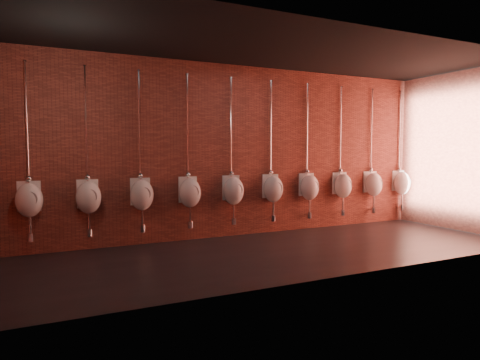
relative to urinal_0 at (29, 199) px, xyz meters
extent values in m
plane|color=black|center=(3.54, -1.36, -0.88)|extent=(8.50, 8.50, 0.00)
cube|color=black|center=(3.54, -1.36, 2.32)|extent=(8.50, 3.00, 0.04)
cube|color=#964636|center=(3.54, 0.14, 0.72)|extent=(8.50, 0.04, 3.20)
cube|color=#964636|center=(3.54, -2.86, 0.72)|extent=(8.50, 0.04, 3.20)
cube|color=#964636|center=(7.79, -1.36, 0.72)|extent=(0.04, 3.00, 3.20)
ellipsoid|color=white|center=(0.00, -0.01, -0.02)|extent=(0.43, 0.38, 0.52)
cube|color=white|center=(0.00, 0.12, 0.03)|extent=(0.34, 0.08, 0.47)
cylinder|color=#959595|center=(0.00, -0.14, 0.01)|extent=(0.23, 0.05, 0.23)
cylinder|color=silver|center=(0.00, 0.10, 1.15)|extent=(0.03, 0.03, 1.83)
sphere|color=silver|center=(0.00, 0.09, 0.30)|extent=(0.09, 0.09, 0.09)
cylinder|color=silver|center=(0.00, 0.10, 2.07)|extent=(0.06, 0.06, 0.01)
cylinder|color=silver|center=(0.00, -0.01, -0.37)|extent=(0.04, 0.04, 0.31)
cylinder|color=silver|center=(0.00, -0.01, -0.58)|extent=(0.09, 0.09, 0.12)
cylinder|color=silver|center=(0.00, 0.07, -0.58)|extent=(0.04, 0.17, 0.04)
ellipsoid|color=white|center=(0.85, -0.01, -0.02)|extent=(0.43, 0.38, 0.52)
cube|color=white|center=(0.85, 0.12, 0.03)|extent=(0.34, 0.08, 0.47)
cylinder|color=#959595|center=(0.85, -0.14, 0.01)|extent=(0.23, 0.05, 0.23)
cylinder|color=silver|center=(0.85, 0.10, 1.15)|extent=(0.03, 0.03, 1.83)
sphere|color=silver|center=(0.85, 0.09, 0.30)|extent=(0.09, 0.09, 0.09)
cylinder|color=silver|center=(0.85, 0.10, 2.07)|extent=(0.06, 0.06, 0.01)
cylinder|color=silver|center=(0.85, -0.01, -0.37)|extent=(0.04, 0.04, 0.31)
cylinder|color=silver|center=(0.85, -0.01, -0.58)|extent=(0.09, 0.09, 0.12)
cylinder|color=silver|center=(0.85, 0.07, -0.58)|extent=(0.04, 0.17, 0.04)
ellipsoid|color=white|center=(1.70, -0.01, -0.02)|extent=(0.43, 0.38, 0.52)
cube|color=white|center=(1.70, 0.12, 0.03)|extent=(0.34, 0.08, 0.47)
cylinder|color=#959595|center=(1.70, -0.14, 0.01)|extent=(0.23, 0.05, 0.23)
cylinder|color=silver|center=(1.70, 0.10, 1.15)|extent=(0.03, 0.03, 1.83)
sphere|color=silver|center=(1.70, 0.09, 0.30)|extent=(0.09, 0.09, 0.09)
cylinder|color=silver|center=(1.70, 0.10, 2.07)|extent=(0.06, 0.06, 0.01)
cylinder|color=silver|center=(1.70, -0.01, -0.37)|extent=(0.04, 0.04, 0.31)
cylinder|color=silver|center=(1.70, -0.01, -0.58)|extent=(0.09, 0.09, 0.12)
cylinder|color=silver|center=(1.70, 0.07, -0.58)|extent=(0.04, 0.17, 0.04)
ellipsoid|color=white|center=(2.55, -0.01, -0.02)|extent=(0.43, 0.38, 0.52)
cube|color=white|center=(2.55, 0.12, 0.03)|extent=(0.34, 0.08, 0.47)
cylinder|color=#959595|center=(2.55, -0.14, 0.01)|extent=(0.23, 0.05, 0.23)
cylinder|color=silver|center=(2.55, 0.10, 1.15)|extent=(0.03, 0.03, 1.83)
sphere|color=silver|center=(2.55, 0.09, 0.30)|extent=(0.09, 0.09, 0.09)
cylinder|color=silver|center=(2.55, 0.10, 2.07)|extent=(0.06, 0.06, 0.01)
cylinder|color=silver|center=(2.55, -0.01, -0.37)|extent=(0.04, 0.04, 0.31)
cylinder|color=silver|center=(2.55, -0.01, -0.58)|extent=(0.09, 0.09, 0.12)
cylinder|color=silver|center=(2.55, 0.07, -0.58)|extent=(0.04, 0.17, 0.04)
ellipsoid|color=white|center=(3.40, -0.01, -0.02)|extent=(0.43, 0.38, 0.52)
cube|color=white|center=(3.40, 0.12, 0.03)|extent=(0.34, 0.08, 0.47)
cylinder|color=#959595|center=(3.40, -0.14, 0.01)|extent=(0.23, 0.05, 0.23)
cylinder|color=silver|center=(3.40, 0.10, 1.15)|extent=(0.03, 0.03, 1.83)
sphere|color=silver|center=(3.40, 0.09, 0.30)|extent=(0.09, 0.09, 0.09)
cylinder|color=silver|center=(3.40, 0.10, 2.07)|extent=(0.06, 0.06, 0.01)
cylinder|color=silver|center=(3.40, -0.01, -0.37)|extent=(0.04, 0.04, 0.31)
cylinder|color=silver|center=(3.40, -0.01, -0.58)|extent=(0.09, 0.09, 0.12)
cylinder|color=silver|center=(3.40, 0.07, -0.58)|extent=(0.04, 0.17, 0.04)
ellipsoid|color=white|center=(4.25, -0.01, -0.02)|extent=(0.43, 0.38, 0.52)
cube|color=white|center=(4.25, 0.12, 0.03)|extent=(0.34, 0.08, 0.47)
cylinder|color=#959595|center=(4.25, -0.14, 0.01)|extent=(0.23, 0.05, 0.23)
cylinder|color=silver|center=(4.25, 0.10, 1.15)|extent=(0.03, 0.03, 1.83)
sphere|color=silver|center=(4.25, 0.09, 0.30)|extent=(0.09, 0.09, 0.09)
cylinder|color=silver|center=(4.25, 0.10, 2.07)|extent=(0.06, 0.06, 0.01)
cylinder|color=silver|center=(4.25, -0.01, -0.37)|extent=(0.04, 0.04, 0.31)
cylinder|color=silver|center=(4.25, -0.01, -0.58)|extent=(0.09, 0.09, 0.12)
cylinder|color=silver|center=(4.25, 0.07, -0.58)|extent=(0.04, 0.17, 0.04)
ellipsoid|color=white|center=(5.10, -0.01, -0.02)|extent=(0.43, 0.38, 0.52)
cube|color=white|center=(5.10, 0.12, 0.03)|extent=(0.34, 0.08, 0.47)
cylinder|color=#959595|center=(5.10, -0.14, 0.01)|extent=(0.23, 0.05, 0.23)
cylinder|color=silver|center=(5.10, 0.10, 1.15)|extent=(0.03, 0.03, 1.83)
sphere|color=silver|center=(5.10, 0.09, 0.30)|extent=(0.09, 0.09, 0.09)
cylinder|color=silver|center=(5.10, 0.10, 2.07)|extent=(0.06, 0.06, 0.01)
cylinder|color=silver|center=(5.10, -0.01, -0.37)|extent=(0.04, 0.04, 0.31)
cylinder|color=silver|center=(5.10, -0.01, -0.58)|extent=(0.09, 0.09, 0.12)
cylinder|color=silver|center=(5.10, 0.07, -0.58)|extent=(0.04, 0.17, 0.04)
ellipsoid|color=white|center=(5.94, -0.01, -0.02)|extent=(0.43, 0.38, 0.52)
cube|color=white|center=(5.94, 0.12, 0.03)|extent=(0.34, 0.08, 0.47)
cylinder|color=#959595|center=(5.94, -0.14, 0.01)|extent=(0.23, 0.05, 0.23)
cylinder|color=silver|center=(5.94, 0.10, 1.15)|extent=(0.03, 0.03, 1.83)
sphere|color=silver|center=(5.94, 0.09, 0.30)|extent=(0.09, 0.09, 0.09)
cylinder|color=silver|center=(5.94, 0.10, 2.07)|extent=(0.06, 0.06, 0.01)
cylinder|color=silver|center=(5.94, -0.01, -0.37)|extent=(0.04, 0.04, 0.31)
cylinder|color=silver|center=(5.94, -0.01, -0.58)|extent=(0.09, 0.09, 0.12)
cylinder|color=silver|center=(5.94, 0.07, -0.58)|extent=(0.04, 0.17, 0.04)
ellipsoid|color=white|center=(6.79, -0.01, -0.02)|extent=(0.43, 0.38, 0.52)
cube|color=white|center=(6.79, 0.12, 0.03)|extent=(0.34, 0.08, 0.47)
cylinder|color=#959595|center=(6.79, -0.14, 0.01)|extent=(0.23, 0.05, 0.23)
cylinder|color=silver|center=(6.79, 0.10, 1.15)|extent=(0.03, 0.03, 1.83)
sphere|color=silver|center=(6.79, 0.09, 0.30)|extent=(0.09, 0.09, 0.09)
cylinder|color=silver|center=(6.79, 0.10, 2.07)|extent=(0.06, 0.06, 0.01)
cylinder|color=silver|center=(6.79, -0.01, -0.37)|extent=(0.04, 0.04, 0.31)
cylinder|color=silver|center=(6.79, -0.01, -0.58)|extent=(0.09, 0.09, 0.12)
cylinder|color=silver|center=(6.79, 0.07, -0.58)|extent=(0.04, 0.17, 0.04)
ellipsoid|color=white|center=(7.64, -0.01, -0.02)|extent=(0.43, 0.38, 0.52)
cube|color=white|center=(7.64, 0.12, 0.03)|extent=(0.34, 0.08, 0.47)
cylinder|color=#959595|center=(7.64, -0.14, 0.01)|extent=(0.23, 0.05, 0.23)
cylinder|color=silver|center=(7.64, 0.10, 1.15)|extent=(0.03, 0.03, 1.83)
sphere|color=silver|center=(7.64, 0.09, 0.30)|extent=(0.09, 0.09, 0.09)
cylinder|color=silver|center=(7.64, 0.10, 2.07)|extent=(0.06, 0.06, 0.01)
cylinder|color=silver|center=(7.64, -0.01, -0.37)|extent=(0.04, 0.04, 0.31)
cylinder|color=silver|center=(7.64, -0.01, -0.58)|extent=(0.09, 0.09, 0.12)
cylinder|color=silver|center=(7.64, 0.07, -0.58)|extent=(0.04, 0.17, 0.04)
camera|label=1|loc=(0.08, -7.15, 0.74)|focal=32.00mm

